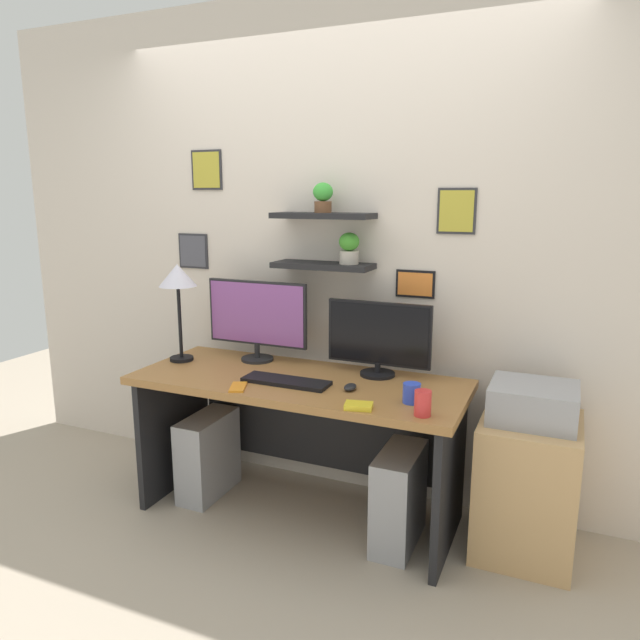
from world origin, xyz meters
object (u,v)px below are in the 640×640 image
Objects in this scene: computer_tower_left at (208,455)px; desk at (303,413)px; cell_phone at (238,387)px; desk_lamp at (178,282)px; coffee_mug at (412,393)px; computer_mouse at (350,387)px; computer_tower_right at (399,498)px; scissors_tray at (359,406)px; keyboard at (286,381)px; monitor_left at (257,317)px; drawer_cabinet at (527,486)px; monitor_right at (379,338)px; printer at (533,403)px; water_cup at (423,403)px.

desk is at bearing 6.37° from computer_tower_left.
desk is 0.42m from cell_phone.
desk_lamp reaches higher than coffee_mug.
computer_mouse is at bearing -5.72° from desk_lamp.
cell_phone is at bearing -165.20° from computer_tower_right.
cell_phone is at bearing 177.26° from scissors_tray.
coffee_mug is at bearing -2.11° from keyboard.
scissors_tray is (0.78, -0.50, -0.23)m from monitor_left.
scissors_tray is at bearing -139.59° from coffee_mug.
computer_tower_left is at bearing 176.17° from computer_mouse.
monitor_right is at bearing 174.35° from drawer_cabinet.
computer_tower_left is at bearing 174.67° from coffee_mug.
computer_tower_left is at bearing 164.52° from scissors_tray.
desk_lamp is at bearing 165.53° from computer_tower_left.
computer_mouse is at bearing 4.96° from keyboard.
desk_lamp is at bearing 169.54° from keyboard.
drawer_cabinet is (0.76, -0.08, -0.62)m from monitor_right.
computer_tower_right is (0.25, 0.01, -0.53)m from computer_mouse.
desk is 18.78× the size of coffee_mug.
scissors_tray is at bearing -60.92° from computer_mouse.
printer is 0.77m from computer_tower_right.
keyboard is 0.24m from cell_phone.
computer_mouse is 0.75× the size of scissors_tray.
water_cup is (0.70, -0.31, 0.26)m from desk.
coffee_mug is 0.16m from water_cup.
computer_mouse is at bearing -99.40° from monitor_right.
coffee_mug is at bearing -152.62° from drawer_cabinet.
scissors_tray is at bearing -119.58° from computer_tower_right.
scissors_tray is (-0.19, -0.16, -0.03)m from coffee_mug.
scissors_tray is at bearing -81.66° from monitor_right.
desk_lamp is 6.02× the size of coffee_mug.
monitor_right is (0.35, 0.16, 0.41)m from desk.
drawer_cabinet reaches higher than computer_tower_right.
computer_mouse reaches higher than keyboard.
coffee_mug reaches higher than computer_tower_left.
printer is (0.00, 0.00, 0.41)m from drawer_cabinet.
computer_tower_left is (-0.36, 0.24, -0.52)m from cell_phone.
drawer_cabinet is (0.81, 0.21, -0.44)m from computer_mouse.
water_cup reaches higher than cell_phone.
desk_lamp is (-0.72, 0.13, 0.44)m from keyboard.
scissors_tray is 0.28m from water_cup.
computer_mouse is at bearing 170.55° from coffee_mug.
computer_tower_left is (-1.26, 0.24, -0.57)m from water_cup.
computer_mouse is at bearing -23.17° from monitor_left.
printer reaches higher than desk.
desk is 15.37× the size of water_cup.
drawer_cabinet is 1.41× the size of computer_tower_left.
coffee_mug reaches higher than computer_mouse.
computer_mouse is at bearing -3.83° from computer_tower_left.
monitor_left is (-0.35, 0.16, 0.45)m from desk.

